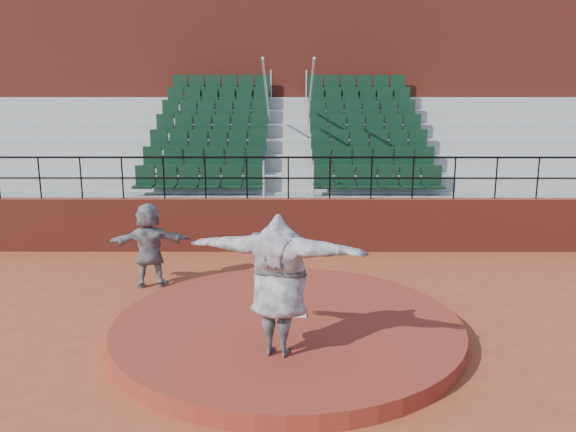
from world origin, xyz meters
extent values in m
plane|color=#9A4122|center=(0.00, 0.00, 0.00)|extent=(90.00, 90.00, 0.00)
cylinder|color=maroon|center=(0.00, 0.00, 0.12)|extent=(5.50, 5.50, 0.25)
cube|color=white|center=(0.00, 0.15, 0.27)|extent=(0.60, 0.15, 0.03)
cube|color=maroon|center=(0.00, 5.00, 0.65)|extent=(24.00, 0.30, 1.30)
cylinder|color=black|center=(0.00, 5.00, 2.30)|extent=(24.00, 0.05, 0.05)
cylinder|color=black|center=(0.00, 5.00, 1.80)|extent=(24.00, 0.04, 0.04)
cylinder|color=black|center=(-6.00, 5.00, 1.80)|extent=(0.04, 0.04, 1.00)
cylinder|color=black|center=(-5.00, 5.00, 1.80)|extent=(0.04, 0.04, 1.00)
cylinder|color=black|center=(-4.00, 5.00, 1.80)|extent=(0.04, 0.04, 1.00)
cylinder|color=black|center=(-3.00, 5.00, 1.80)|extent=(0.04, 0.04, 1.00)
cylinder|color=black|center=(-2.00, 5.00, 1.80)|extent=(0.04, 0.04, 1.00)
cylinder|color=black|center=(-1.00, 5.00, 1.80)|extent=(0.04, 0.04, 1.00)
cylinder|color=black|center=(0.00, 5.00, 1.80)|extent=(0.04, 0.04, 1.00)
cylinder|color=black|center=(1.00, 5.00, 1.80)|extent=(0.04, 0.04, 1.00)
cylinder|color=black|center=(2.00, 5.00, 1.80)|extent=(0.04, 0.04, 1.00)
cylinder|color=black|center=(3.00, 5.00, 1.80)|extent=(0.04, 0.04, 1.00)
cylinder|color=black|center=(4.00, 5.00, 1.80)|extent=(0.04, 0.04, 1.00)
cylinder|color=black|center=(5.00, 5.00, 1.80)|extent=(0.04, 0.04, 1.00)
cylinder|color=black|center=(6.00, 5.00, 1.80)|extent=(0.04, 0.04, 1.00)
cube|color=#9A9A95|center=(0.00, 5.58, 0.65)|extent=(24.00, 0.85, 1.30)
cube|color=black|center=(-2.25, 5.59, 1.66)|extent=(3.30, 0.48, 0.72)
cube|color=black|center=(2.25, 5.59, 1.66)|extent=(3.30, 0.48, 0.72)
cube|color=#9A9A95|center=(0.00, 6.43, 0.85)|extent=(24.00, 0.85, 1.70)
cube|color=black|center=(-2.25, 6.44, 2.06)|extent=(3.30, 0.48, 0.72)
cube|color=black|center=(2.25, 6.44, 2.06)|extent=(3.30, 0.48, 0.72)
cube|color=#9A9A95|center=(0.00, 7.28, 1.05)|extent=(24.00, 0.85, 2.10)
cube|color=black|center=(-2.25, 7.29, 2.46)|extent=(3.30, 0.48, 0.72)
cube|color=black|center=(2.25, 7.29, 2.46)|extent=(3.30, 0.48, 0.72)
cube|color=#9A9A95|center=(0.00, 8.12, 1.25)|extent=(24.00, 0.85, 2.50)
cube|color=black|center=(-2.25, 8.13, 2.86)|extent=(3.30, 0.48, 0.72)
cube|color=black|center=(2.25, 8.13, 2.86)|extent=(3.30, 0.48, 0.72)
cube|color=#9A9A95|center=(0.00, 8.97, 1.45)|extent=(24.00, 0.85, 2.90)
cube|color=black|center=(-2.25, 8.98, 3.26)|extent=(3.30, 0.48, 0.72)
cube|color=black|center=(2.25, 8.98, 3.26)|extent=(3.30, 0.48, 0.72)
cube|color=#9A9A95|center=(0.00, 9.82, 1.65)|extent=(24.00, 0.85, 3.30)
cube|color=black|center=(-2.25, 9.83, 3.66)|extent=(3.30, 0.48, 0.72)
cube|color=black|center=(2.25, 9.83, 3.66)|extent=(3.30, 0.48, 0.72)
cube|color=#9A9A95|center=(0.00, 10.68, 1.85)|extent=(24.00, 0.85, 3.70)
cube|color=black|center=(-2.25, 10.69, 4.06)|extent=(3.30, 0.48, 0.72)
cube|color=black|center=(2.25, 10.69, 4.06)|extent=(3.30, 0.48, 0.72)
cylinder|color=silver|center=(-0.60, 8.12, 3.40)|extent=(0.06, 5.97, 2.46)
cylinder|color=silver|center=(0.60, 8.12, 3.40)|extent=(0.06, 5.97, 2.46)
cube|color=maroon|center=(0.00, 12.60, 3.55)|extent=(24.00, 3.00, 7.10)
imported|color=black|center=(-0.12, -1.19, 1.24)|extent=(2.51, 1.27, 1.97)
imported|color=black|center=(-2.75, 2.35, 0.85)|extent=(1.63, 0.73, 1.70)
camera|label=1|loc=(0.03, -8.38, 3.72)|focal=35.00mm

